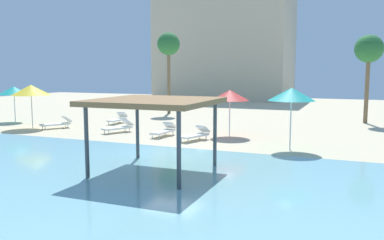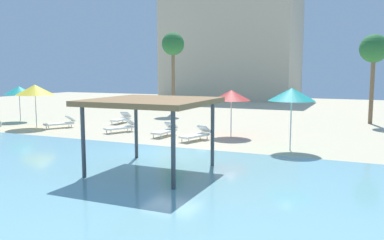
{
  "view_description": "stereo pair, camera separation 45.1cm",
  "coord_description": "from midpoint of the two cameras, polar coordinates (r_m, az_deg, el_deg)",
  "views": [
    {
      "loc": [
        7.25,
        -15.21,
        3.58
      ],
      "look_at": [
        0.25,
        2.0,
        1.3
      ],
      "focal_mm": 37.13,
      "sensor_mm": 36.0,
      "label": 1
    },
    {
      "loc": [
        7.66,
        -15.04,
        3.58
      ],
      "look_at": [
        0.25,
        2.0,
        1.3
      ],
      "focal_mm": 37.13,
      "sensor_mm": 36.0,
      "label": 2
    }
  ],
  "objects": [
    {
      "name": "palm_tree_0",
      "position": [
        34.03,
        -2.36,
        10.56
      ],
      "size": [
        1.9,
        1.9,
        6.84
      ],
      "color": "brown",
      "rests_on": "ground"
    },
    {
      "name": "palm_tree_1",
      "position": [
        29.88,
        25.08,
        9.02
      ],
      "size": [
        1.9,
        1.9,
        6.07
      ],
      "color": "brown",
      "rests_on": "ground"
    },
    {
      "name": "beach_umbrella_red_3",
      "position": [
        22.02,
        6.26,
        3.55
      ],
      "size": [
        2.11,
        2.11,
        2.57
      ],
      "color": "silver",
      "rests_on": "ground"
    },
    {
      "name": "lounge_chair_4",
      "position": [
        22.11,
        -3.2,
        -1.47
      ],
      "size": [
        0.75,
        1.94,
        0.74
      ],
      "rotation": [
        0.0,
        0.0,
        -1.65
      ],
      "color": "white",
      "rests_on": "ground"
    },
    {
      "name": "beach_umbrella_teal_1",
      "position": [
        18.44,
        14.81,
        3.56
      ],
      "size": [
        2.12,
        2.12,
        2.85
      ],
      "color": "silver",
      "rests_on": "ground"
    },
    {
      "name": "lounge_chair_0",
      "position": [
        26.58,
        -17.77,
        -0.36
      ],
      "size": [
        1.46,
        1.94,
        0.74
      ],
      "rotation": [
        0.0,
        0.0,
        -2.09
      ],
      "color": "white",
      "rests_on": "ground"
    },
    {
      "name": "beach_umbrella_yellow_5",
      "position": [
        27.07,
        -21.19,
        4.06
      ],
      "size": [
        2.37,
        2.37,
        2.75
      ],
      "color": "silver",
      "rests_on": "ground"
    },
    {
      "name": "lagoon_water",
      "position": [
        12.87,
        -13.17,
        -9.24
      ],
      "size": [
        44.0,
        13.5,
        0.04
      ],
      "primitive_type": "cube",
      "color": "#7AB7C1",
      "rests_on": "ground"
    },
    {
      "name": "ground_plane",
      "position": [
        17.24,
        -2.67,
        -5.0
      ],
      "size": [
        80.0,
        80.0,
        0.0
      ],
      "primitive_type": "plane",
      "color": "beige"
    },
    {
      "name": "shade_pavilion",
      "position": [
        13.97,
        -4.93,
        2.34
      ],
      "size": [
        4.04,
        4.04,
        2.62
      ],
      "color": "#42474C",
      "rests_on": "ground"
    },
    {
      "name": "lounge_chair_5",
      "position": [
        28.02,
        -9.62,
        0.24
      ],
      "size": [
        0.7,
        1.93,
        0.74
      ],
      "rotation": [
        0.0,
        0.0,
        -1.52
      ],
      "color": "white",
      "rests_on": "ground"
    },
    {
      "name": "hotel_block_0",
      "position": [
        53.74,
        6.03,
        10.82
      ],
      "size": [
        16.88,
        10.31,
        14.41
      ],
      "primitive_type": "cube",
      "color": "beige",
      "rests_on": "ground"
    },
    {
      "name": "beach_umbrella_teal_4",
      "position": [
        31.05,
        -23.21,
        3.94
      ],
      "size": [
        2.11,
        2.11,
        2.52
      ],
      "color": "silver",
      "rests_on": "ground"
    },
    {
      "name": "lounge_chair_2",
      "position": [
        20.69,
        1.33,
        -2.04
      ],
      "size": [
        1.17,
        1.99,
        0.74
      ],
      "rotation": [
        0.0,
        0.0,
        -1.89
      ],
      "color": "white",
      "rests_on": "ground"
    },
    {
      "name": "lounge_chair_3",
      "position": [
        23.86,
        -9.52,
        -0.93
      ],
      "size": [
        1.32,
        1.98,
        0.74
      ],
      "rotation": [
        0.0,
        0.0,
        -1.99
      ],
      "color": "white",
      "rests_on": "ground"
    }
  ]
}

